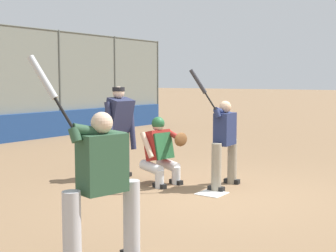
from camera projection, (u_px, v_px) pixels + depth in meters
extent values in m
plane|color=#846647|center=(212.00, 194.00, 7.68)|extent=(160.00, 160.00, 0.00)
cube|color=white|center=(212.00, 193.00, 7.68)|extent=(0.43, 0.43, 0.01)
cylinder|color=#515651|center=(158.00, 82.00, 20.04)|extent=(0.08, 0.08, 3.50)
cylinder|color=#515651|center=(115.00, 83.00, 17.81)|extent=(0.08, 0.08, 3.50)
cylinder|color=#515651|center=(60.00, 83.00, 15.58)|extent=(0.08, 0.08, 3.50)
cylinder|color=gray|center=(232.00, 161.00, 8.41)|extent=(0.17, 0.17, 0.81)
cube|color=black|center=(232.00, 181.00, 8.45)|extent=(0.13, 0.29, 0.08)
cylinder|color=gray|center=(216.00, 167.00, 7.83)|extent=(0.17, 0.17, 0.81)
cube|color=black|center=(216.00, 189.00, 7.87)|extent=(0.13, 0.29, 0.08)
cube|color=navy|center=(225.00, 129.00, 8.06)|extent=(0.46, 0.29, 0.56)
sphere|color=tan|center=(225.00, 107.00, 8.02)|extent=(0.21, 0.21, 0.21)
cylinder|color=navy|center=(224.00, 112.00, 8.04)|extent=(0.57, 0.10, 0.21)
cylinder|color=navy|center=(217.00, 113.00, 7.81)|extent=(0.13, 0.16, 0.16)
sphere|color=black|center=(216.00, 110.00, 7.81)|extent=(0.04, 0.04, 0.04)
cylinder|color=black|center=(211.00, 101.00, 7.79)|extent=(0.15, 0.18, 0.29)
cylinder|color=#28282D|center=(198.00, 81.00, 7.75)|extent=(0.24, 0.28, 0.42)
cylinder|color=silver|center=(176.00, 176.00, 8.37)|extent=(0.16, 0.16, 0.31)
cylinder|color=silver|center=(168.00, 164.00, 8.50)|extent=(0.26, 0.49, 0.24)
cube|color=black|center=(176.00, 182.00, 8.39)|extent=(0.14, 0.27, 0.08)
cylinder|color=silver|center=(160.00, 179.00, 8.08)|extent=(0.16, 0.16, 0.31)
cylinder|color=silver|center=(151.00, 168.00, 8.21)|extent=(0.26, 0.49, 0.24)
cube|color=black|center=(160.00, 186.00, 8.09)|extent=(0.14, 0.27, 0.08)
cube|color=maroon|center=(158.00, 145.00, 8.35)|extent=(0.50, 0.43, 0.56)
cube|color=#235B33|center=(164.00, 146.00, 8.24)|extent=(0.42, 0.20, 0.47)
sphere|color=beige|center=(158.00, 125.00, 8.31)|extent=(0.21, 0.21, 0.21)
sphere|color=#235B33|center=(158.00, 123.00, 8.31)|extent=(0.23, 0.23, 0.23)
cylinder|color=maroon|center=(175.00, 136.00, 8.28)|extent=(0.37, 0.51, 0.16)
ellipsoid|color=brown|center=(181.00, 139.00, 8.03)|extent=(0.31, 0.15, 0.24)
cylinder|color=beige|center=(147.00, 145.00, 8.15)|extent=(0.14, 0.33, 0.45)
cylinder|color=#4C4C51|center=(125.00, 153.00, 9.08)|extent=(0.19, 0.19, 0.89)
cube|color=black|center=(125.00, 174.00, 9.12)|extent=(0.14, 0.29, 0.08)
cylinder|color=#4C4C51|center=(109.00, 156.00, 8.77)|extent=(0.19, 0.19, 0.89)
cube|color=black|center=(109.00, 177.00, 8.81)|extent=(0.14, 0.29, 0.08)
cube|color=#282D4C|center=(119.00, 115.00, 8.81)|extent=(0.52, 0.47, 0.68)
sphere|color=beige|center=(119.00, 92.00, 8.77)|extent=(0.22, 0.22, 0.22)
cylinder|color=black|center=(119.00, 89.00, 8.76)|extent=(0.23, 0.23, 0.08)
cylinder|color=#282D4C|center=(132.00, 125.00, 9.00)|extent=(0.17, 0.25, 0.94)
cylinder|color=#282D4C|center=(110.00, 127.00, 8.58)|extent=(0.13, 0.25, 0.94)
cylinder|color=#B7B7BC|center=(132.00, 220.00, 4.83)|extent=(0.17, 0.17, 0.84)
cylinder|color=#B7B7BC|center=(72.00, 235.00, 4.37)|extent=(0.17, 0.17, 0.84)
cube|color=#2D5138|center=(102.00, 163.00, 4.54)|extent=(0.50, 0.36, 0.58)
sphere|color=beige|center=(102.00, 123.00, 4.50)|extent=(0.21, 0.21, 0.21)
cylinder|color=#2D5138|center=(100.00, 133.00, 4.52)|extent=(0.59, 0.28, 0.22)
cylinder|color=#2D5138|center=(75.00, 135.00, 4.34)|extent=(0.10, 0.14, 0.16)
sphere|color=black|center=(73.00, 128.00, 4.35)|extent=(0.04, 0.04, 0.04)
cylinder|color=black|center=(64.00, 113.00, 4.36)|extent=(0.10, 0.20, 0.29)
cylinder|color=#B7BCC1|center=(43.00, 77.00, 4.38)|extent=(0.17, 0.30, 0.42)
sphere|color=white|center=(77.00, 221.00, 6.08)|extent=(0.07, 0.07, 0.07)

